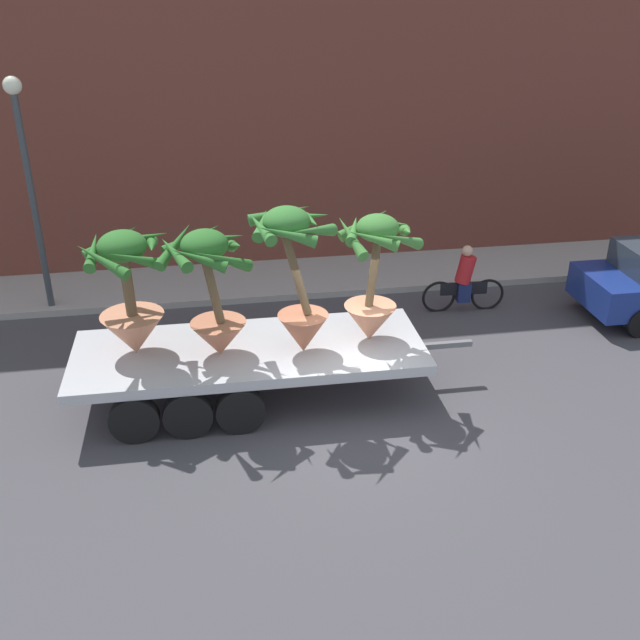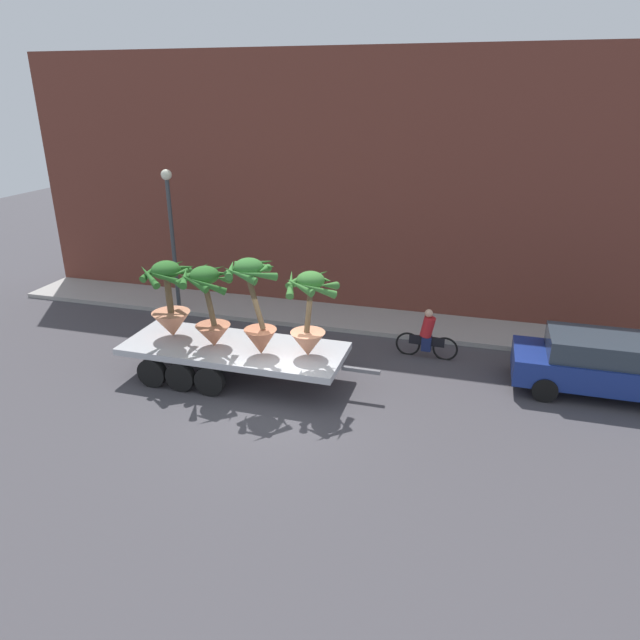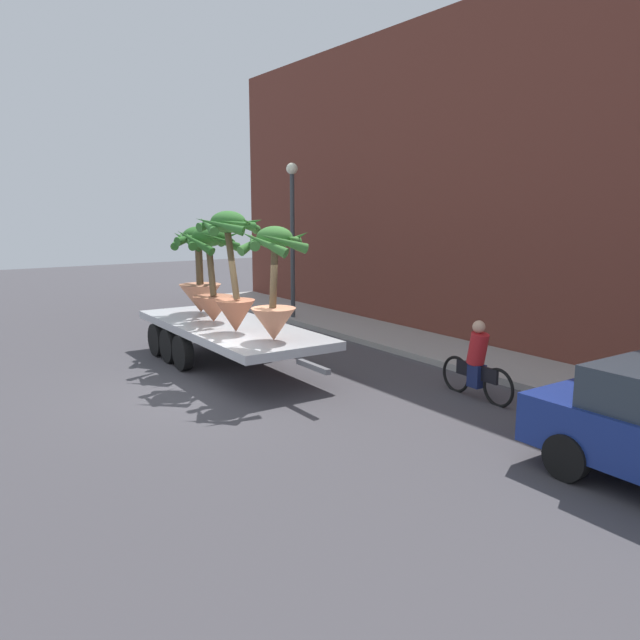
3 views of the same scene
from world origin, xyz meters
name	(u,v)px [view 1 (image 1 of 3)]	position (x,y,z in m)	size (l,w,h in m)	color
ground_plane	(354,422)	(0.00, 0.00, 0.00)	(60.00, 60.00, 0.00)	#423F44
sidewalk	(303,278)	(0.00, 6.10, 0.07)	(24.00, 2.20, 0.15)	#A39E99
building_facade	(290,84)	(0.00, 7.80, 4.34)	(24.00, 1.20, 8.68)	brown
flatbed_trailer	(234,360)	(-1.90, 1.09, 0.76)	(7.02, 2.31, 0.98)	#B7BABF
potted_palm_rear	(373,280)	(0.50, 1.04, 2.11)	(1.45, 1.46, 2.27)	tan
potted_palm_middle	(130,300)	(-3.54, 1.23, 1.96)	(1.53, 1.59, 2.17)	tan
potted_palm_front	(211,293)	(-2.21, 0.94, 2.12)	(1.57, 1.58, 2.21)	#C17251
potted_palm_extra	(296,279)	(-0.85, 0.81, 2.32)	(1.45, 1.57, 2.56)	#B26647
cyclist	(464,282)	(3.25, 3.89, 0.67)	(1.84, 0.36, 1.54)	black
street_lamp	(27,166)	(-5.69, 5.30, 3.23)	(0.36, 0.36, 4.83)	#383D42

